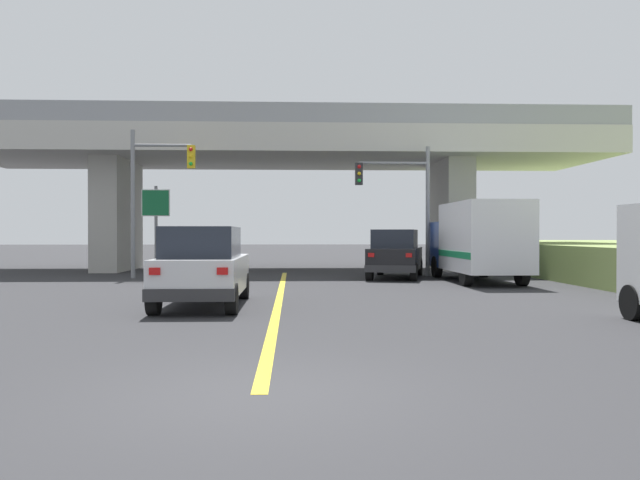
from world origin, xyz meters
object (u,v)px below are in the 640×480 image
Objects in this scene: suv_lead at (203,267)px; traffic_signal_farside at (152,184)px; suv_crossing at (396,254)px; highway_sign at (156,211)px; box_truck at (478,240)px; traffic_signal_nearside at (403,194)px.

traffic_signal_farside reaches higher than suv_lead.
traffic_signal_farside is at bearing -168.09° from suv_crossing.
highway_sign is (-0.48, 2.89, -1.02)m from traffic_signal_farside.
highway_sign is at bearing 99.34° from traffic_signal_farside.
traffic_signal_nearside is (-2.29, 3.54, 2.00)m from box_truck.
traffic_signal_farside is at bearing 108.51° from suv_lead.
suv_lead is 0.71× the size of box_truck.
traffic_signal_nearside is at bearing 3.94° from traffic_signal_farside.
traffic_signal_nearside reaches higher than box_truck.
suv_lead is 0.96× the size of suv_crossing.
traffic_signal_nearside is 11.39m from highway_sign.
traffic_signal_nearside reaches higher than suv_crossing.
traffic_signal_farside is 1.52× the size of highway_sign.
suv_crossing is at bearing -17.66° from highway_sign.
box_truck is at bearing -22.97° from highway_sign.
traffic_signal_nearside is 0.92× the size of traffic_signal_farside.
box_truck is at bearing -57.16° from traffic_signal_nearside.
box_truck is 1.10× the size of traffic_signal_farside.
suv_crossing is 11.31m from highway_sign.
traffic_signal_farside is (-10.68, -0.74, 0.32)m from traffic_signal_nearside.
suv_lead is at bearing -107.97° from suv_crossing.
traffic_signal_nearside is 1.39× the size of highway_sign.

